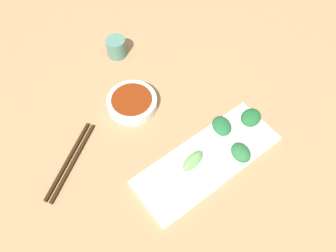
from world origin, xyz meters
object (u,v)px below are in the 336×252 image
object	(u,v)px
tea_cup	(116,47)
chopsticks	(71,161)
serving_plate	(207,160)
sauce_bowl	(132,102)

from	to	relation	value
tea_cup	chopsticks	bearing A→B (deg)	-50.81
serving_plate	tea_cup	xyz separation A→B (m)	(-0.45, 0.02, 0.02)
sauce_bowl	tea_cup	distance (m)	0.21
sauce_bowl	tea_cup	bearing A→B (deg)	158.68
serving_plate	tea_cup	world-z (taller)	tea_cup
sauce_bowl	serving_plate	world-z (taller)	sauce_bowl
serving_plate	tea_cup	size ratio (longest dim) A/B	6.57
chopsticks	tea_cup	xyz separation A→B (m)	(-0.24, 0.30, 0.03)
serving_plate	chopsticks	xyz separation A→B (m)	(-0.21, -0.28, -0.00)
sauce_bowl	chopsticks	size ratio (longest dim) A/B	0.68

